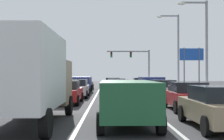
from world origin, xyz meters
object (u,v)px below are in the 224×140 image
object	(u,v)px
sedan_silver_right_lane_third	(162,90)
street_lamp_right_far	(176,46)
sedan_tan_right_lane_nearest	(218,107)
street_lamp_right_mid	(203,39)
traffic_light_gantry	(136,60)
suv_navy_right_lane_fourth	(151,84)
sedan_black_left_lane_fifth	(85,83)
roadside_sign_right	(192,59)
suv_green_center_lane_nearest	(127,99)
sedan_silver_left_lane_third	(77,88)
sedan_red_right_lane_second	(187,96)
sedan_red_left_lane_second	(66,92)
suv_navy_left_lane_fourth	(81,83)
sedan_charcoal_center_lane_fifth	(113,84)
box_truck_left_lane_nearest	(29,75)
sedan_white_center_lane_third	(118,89)
sedan_gray_center_lane_second	(123,95)
sedan_black_right_lane_fifth	(140,84)
sedan_maroon_center_lane_fourth	(116,86)

from	to	relation	value
sedan_silver_right_lane_third	street_lamp_right_far	xyz separation A→B (m)	(4.00, 13.44, 4.59)
sedan_tan_right_lane_nearest	street_lamp_right_mid	world-z (taller)	street_lamp_right_mid
traffic_light_gantry	street_lamp_right_far	size ratio (longest dim) A/B	0.83
suv_navy_right_lane_fourth	sedan_black_left_lane_fifth	xyz separation A→B (m)	(-7.06, 9.38, -0.25)
sedan_silver_right_lane_third	suv_navy_right_lane_fourth	xyz separation A→B (m)	(0.10, 6.86, 0.25)
traffic_light_gantry	roadside_sign_right	distance (m)	14.33
suv_green_center_lane_nearest	sedan_silver_left_lane_third	world-z (taller)	suv_green_center_lane_nearest
sedan_red_right_lane_second	traffic_light_gantry	xyz separation A→B (m)	(0.65, 37.25, 3.73)
suv_green_center_lane_nearest	roadside_sign_right	bearing A→B (deg)	70.42
sedan_red_left_lane_second	suv_navy_left_lane_fourth	size ratio (longest dim) A/B	0.92
sedan_silver_right_lane_third	street_lamp_right_mid	size ratio (longest dim) A/B	0.54
suv_navy_right_lane_fourth	traffic_light_gantry	size ratio (longest dim) A/B	0.65
suv_navy_left_lane_fourth	street_lamp_right_far	bearing A→B (deg)	20.39
sedan_charcoal_center_lane_fifth	traffic_light_gantry	xyz separation A→B (m)	(4.30, 16.20, 3.73)
sedan_silver_right_lane_third	suv_navy_left_lane_fourth	distance (m)	11.65
suv_navy_right_lane_fourth	suv_navy_left_lane_fourth	xyz separation A→B (m)	(-7.00, 2.53, 0.00)
suv_navy_left_lane_fourth	traffic_light_gantry	world-z (taller)	traffic_light_gantry
sedan_silver_right_lane_third	roadside_sign_right	xyz separation A→B (m)	(7.12, 17.87, 3.25)
sedan_silver_right_lane_third	traffic_light_gantry	distance (m)	30.96
suv_green_center_lane_nearest	sedan_red_left_lane_second	xyz separation A→B (m)	(-3.47, 8.72, -0.25)
sedan_charcoal_center_lane_fifth	box_truck_left_lane_nearest	bearing A→B (deg)	-97.83
sedan_silver_left_lane_third	street_lamp_right_far	world-z (taller)	street_lamp_right_far
sedan_red_right_lane_second	sedan_white_center_lane_third	distance (m)	8.48
sedan_silver_right_lane_third	sedan_gray_center_lane_second	size ratio (longest dim) A/B	1.00
sedan_silver_right_lane_third	sedan_black_right_lane_fifth	xyz separation A→B (m)	(-0.16, 13.88, 0.00)
sedan_red_right_lane_second	sedan_gray_center_lane_second	bearing A→B (deg)	166.76
sedan_red_right_lane_second	street_lamp_right_mid	distance (m)	11.62
sedan_red_right_lane_second	suv_green_center_lane_nearest	size ratio (longest dim) A/B	0.92
sedan_charcoal_center_lane_fifth	sedan_silver_right_lane_third	bearing A→B (deg)	-76.51
sedan_black_right_lane_fifth	suv_navy_left_lane_fourth	world-z (taller)	suv_navy_left_lane_fourth
sedan_maroon_center_lane_fourth	roadside_sign_right	size ratio (longest dim) A/B	0.82
suv_navy_right_lane_fourth	suv_navy_left_lane_fourth	bearing A→B (deg)	160.11
suv_green_center_lane_nearest	sedan_black_left_lane_fifth	distance (m)	28.05
sedan_silver_right_lane_third	sedan_gray_center_lane_second	xyz separation A→B (m)	(-3.23, -5.73, 0.00)
sedan_tan_right_lane_nearest	suv_green_center_lane_nearest	bearing A→B (deg)	171.96
street_lamp_right_mid	roadside_sign_right	xyz separation A→B (m)	(2.96, 14.32, -0.95)
sedan_red_right_lane_second	sedan_red_left_lane_second	distance (m)	7.89
suv_navy_right_lane_fourth	roadside_sign_right	size ratio (longest dim) A/B	0.89
box_truck_left_lane_nearest	sedan_silver_left_lane_third	distance (m)	14.16
sedan_gray_center_lane_second	street_lamp_right_far	bearing A→B (deg)	69.35
suv_navy_left_lane_fourth	sedan_white_center_lane_third	bearing A→B (deg)	-65.89
sedan_charcoal_center_lane_fifth	roadside_sign_right	distance (m)	11.59
sedan_black_right_lane_fifth	sedan_maroon_center_lane_fourth	distance (m)	7.03
traffic_light_gantry	suv_navy_right_lane_fourth	bearing A→B (deg)	-91.72
sedan_gray_center_lane_second	sedan_charcoal_center_lane_fifth	bearing A→B (deg)	90.72
suv_green_center_lane_nearest	sedan_maroon_center_lane_fourth	size ratio (longest dim) A/B	1.09
sedan_gray_center_lane_second	sedan_silver_right_lane_third	bearing A→B (deg)	60.59
sedan_silver_right_lane_third	sedan_gray_center_lane_second	world-z (taller)	same
suv_navy_right_lane_fourth	suv_green_center_lane_nearest	xyz separation A→B (m)	(-3.45, -18.44, 0.00)
sedan_red_right_lane_second	sedan_black_left_lane_fifth	distance (m)	23.85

